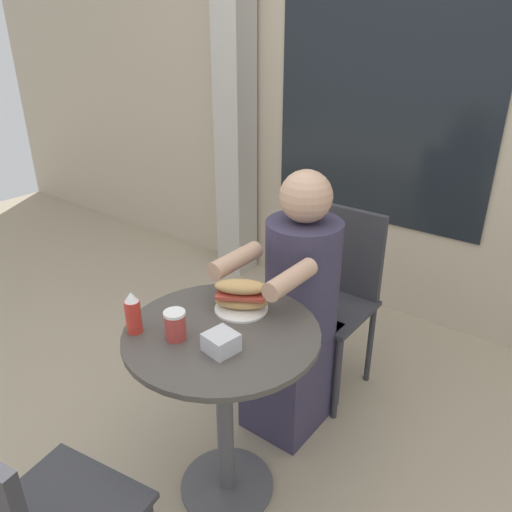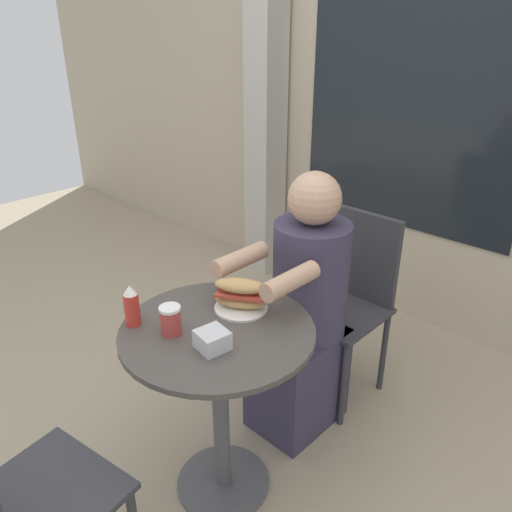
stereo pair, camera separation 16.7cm
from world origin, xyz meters
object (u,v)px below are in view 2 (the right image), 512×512
(cafe_table, at_px, (219,376))
(empty_chair_across, at_px, (3,503))
(drink_cup, at_px, (171,320))
(sandwich_on_plate, at_px, (241,296))
(seated_diner, at_px, (303,322))
(condiment_bottle, at_px, (132,306))
(diner_chair, at_px, (351,289))

(cafe_table, distance_m, empty_chair_across, 0.72)
(drink_cup, bearing_deg, cafe_table, 53.71)
(sandwich_on_plate, bearing_deg, seated_diner, 88.35)
(seated_diner, height_order, condiment_bottle, seated_diner)
(sandwich_on_plate, bearing_deg, diner_chair, 89.11)
(sandwich_on_plate, relative_size, drink_cup, 2.04)
(seated_diner, relative_size, empty_chair_across, 1.30)
(sandwich_on_plate, distance_m, condiment_bottle, 0.37)
(sandwich_on_plate, height_order, drink_cup, sandwich_on_plate)
(empty_chair_across, bearing_deg, drink_cup, 86.70)
(condiment_bottle, bearing_deg, drink_cup, 22.18)
(seated_diner, distance_m, drink_cup, 0.67)
(sandwich_on_plate, bearing_deg, drink_cup, -101.91)
(cafe_table, xyz_separation_m, sandwich_on_plate, (-0.03, 0.14, 0.25))
(diner_chair, distance_m, condiment_bottle, 1.07)
(sandwich_on_plate, xyz_separation_m, drink_cup, (-0.06, -0.26, -0.00))
(diner_chair, xyz_separation_m, drink_cup, (-0.07, -0.96, 0.24))
(empty_chair_across, relative_size, sandwich_on_plate, 4.40)
(diner_chair, xyz_separation_m, seated_diner, (-0.00, -0.34, -0.02))
(cafe_table, relative_size, empty_chair_across, 0.82)
(diner_chair, bearing_deg, seated_diner, 90.21)
(seated_diner, bearing_deg, condiment_bottle, 73.75)
(cafe_table, xyz_separation_m, diner_chair, (-0.02, 0.84, 0.00))
(empty_chair_across, height_order, sandwich_on_plate, empty_chair_across)
(diner_chair, relative_size, sandwich_on_plate, 4.40)
(cafe_table, relative_size, diner_chair, 0.82)
(cafe_table, height_order, sandwich_on_plate, sandwich_on_plate)
(diner_chair, bearing_deg, empty_chair_across, 90.15)
(cafe_table, distance_m, drink_cup, 0.29)
(diner_chair, distance_m, empty_chair_across, 1.56)
(cafe_table, bearing_deg, drink_cup, -126.29)
(diner_chair, distance_m, seated_diner, 0.35)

